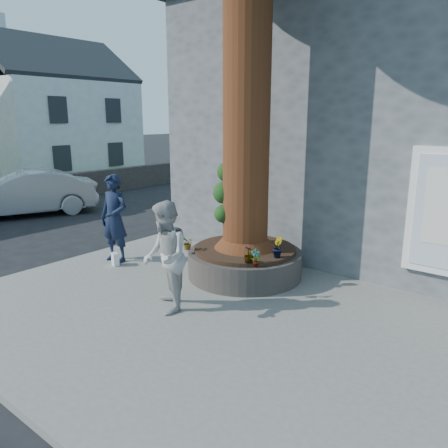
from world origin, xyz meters
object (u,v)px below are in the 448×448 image
Objects in this scene: planter at (245,262)px; woman at (165,257)px; car_silver at (25,193)px; man at (114,218)px.

woman is (-0.06, -2.15, 0.63)m from planter.
planter is 2.24m from woman.
planter is 9.48m from car_silver.
car_silver is (-9.41, 2.49, -0.29)m from woman.
planter is 1.18× the size of man.
woman reaches higher than planter.
planter is 0.50× the size of car_silver.
man is (-2.82, -1.03, 0.69)m from planter.
woman reaches higher than car_silver.
woman is 9.74m from car_silver.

